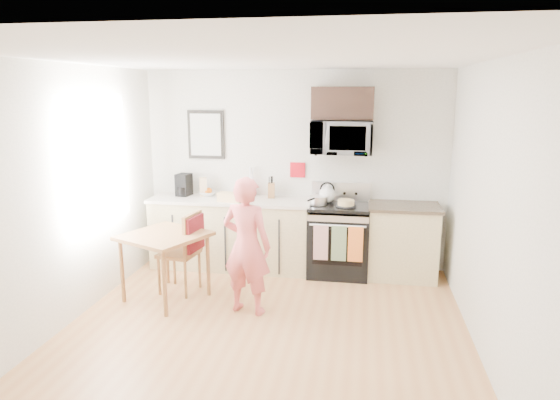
% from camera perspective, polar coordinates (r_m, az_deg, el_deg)
% --- Properties ---
extents(floor, '(4.60, 4.60, 0.00)m').
position_cam_1_polar(floor, '(4.90, -2.39, -16.03)').
color(floor, '#AE7343').
rests_on(floor, ground).
extents(back_wall, '(4.00, 0.04, 2.60)m').
position_cam_1_polar(back_wall, '(6.66, 1.62, 3.49)').
color(back_wall, beige).
rests_on(back_wall, floor).
extents(front_wall, '(4.00, 0.04, 2.60)m').
position_cam_1_polar(front_wall, '(2.36, -14.68, -14.05)').
color(front_wall, beige).
rests_on(front_wall, floor).
extents(left_wall, '(0.04, 4.60, 2.60)m').
position_cam_1_polar(left_wall, '(5.22, -24.52, -0.13)').
color(left_wall, beige).
rests_on(left_wall, floor).
extents(right_wall, '(0.04, 4.60, 2.60)m').
position_cam_1_polar(right_wall, '(4.47, 23.41, -2.00)').
color(right_wall, beige).
rests_on(right_wall, floor).
extents(ceiling, '(4.00, 4.60, 0.04)m').
position_cam_1_polar(ceiling, '(4.32, -2.71, 15.94)').
color(ceiling, white).
rests_on(ceiling, back_wall).
extents(window, '(0.06, 1.40, 1.50)m').
position_cam_1_polar(window, '(5.83, -20.09, 3.94)').
color(window, white).
rests_on(window, left_wall).
extents(cabinet_left, '(2.10, 0.60, 0.90)m').
position_cam_1_polar(cabinet_left, '(6.71, -5.58, -3.93)').
color(cabinet_left, tan).
rests_on(cabinet_left, floor).
extents(countertop_left, '(2.14, 0.64, 0.04)m').
position_cam_1_polar(countertop_left, '(6.60, -5.66, -0.01)').
color(countertop_left, beige).
rests_on(countertop_left, cabinet_left).
extents(cabinet_right, '(0.84, 0.60, 0.90)m').
position_cam_1_polar(cabinet_right, '(6.51, 13.79, -4.76)').
color(cabinet_right, tan).
rests_on(cabinet_right, floor).
extents(countertop_right, '(0.88, 0.64, 0.04)m').
position_cam_1_polar(countertop_right, '(6.39, 14.01, -0.73)').
color(countertop_right, black).
rests_on(countertop_right, cabinet_right).
extents(range, '(0.76, 0.70, 1.16)m').
position_cam_1_polar(range, '(6.48, 6.71, -4.69)').
color(range, black).
rests_on(range, floor).
extents(microwave, '(0.76, 0.51, 0.42)m').
position_cam_1_polar(microwave, '(6.32, 7.07, 7.13)').
color(microwave, silver).
rests_on(microwave, back_wall).
extents(upper_cabinet, '(0.76, 0.35, 0.40)m').
position_cam_1_polar(upper_cabinet, '(6.35, 7.19, 10.94)').
color(upper_cabinet, black).
rests_on(upper_cabinet, back_wall).
extents(wall_art, '(0.50, 0.04, 0.65)m').
position_cam_1_polar(wall_art, '(6.85, -8.46, 7.40)').
color(wall_art, black).
rests_on(wall_art, back_wall).
extents(wall_trivet, '(0.20, 0.02, 0.20)m').
position_cam_1_polar(wall_trivet, '(6.64, 2.03, 3.45)').
color(wall_trivet, '#A90E1A').
rests_on(wall_trivet, back_wall).
extents(person, '(0.60, 0.46, 1.48)m').
position_cam_1_polar(person, '(5.27, -3.84, -5.24)').
color(person, '#D03A39').
rests_on(person, floor).
extents(dining_table, '(0.94, 0.94, 0.77)m').
position_cam_1_polar(dining_table, '(5.75, -13.07, -4.66)').
color(dining_table, brown).
rests_on(dining_table, floor).
extents(chair, '(0.51, 0.47, 0.96)m').
position_cam_1_polar(chair, '(5.87, -10.39, -4.73)').
color(chair, brown).
rests_on(chair, floor).
extents(knife_block, '(0.11, 0.14, 0.20)m').
position_cam_1_polar(knife_block, '(6.61, -1.00, 1.11)').
color(knife_block, brown).
rests_on(knife_block, countertop_left).
extents(utensil_crock, '(0.13, 0.13, 0.39)m').
position_cam_1_polar(utensil_crock, '(6.72, -3.35, 1.80)').
color(utensil_crock, '#A90E1A').
rests_on(utensil_crock, countertop_left).
extents(fruit_bowl, '(0.27, 0.27, 0.11)m').
position_cam_1_polar(fruit_bowl, '(6.81, -8.26, 0.86)').
color(fruit_bowl, silver).
rests_on(fruit_bowl, countertop_left).
extents(milk_carton, '(0.12, 0.12, 0.25)m').
position_cam_1_polar(milk_carton, '(6.78, -8.77, 1.51)').
color(milk_carton, tan).
rests_on(milk_carton, countertop_left).
extents(coffee_maker, '(0.20, 0.26, 0.30)m').
position_cam_1_polar(coffee_maker, '(6.85, -10.96, 1.65)').
color(coffee_maker, black).
rests_on(coffee_maker, countertop_left).
extents(bread_bag, '(0.33, 0.20, 0.11)m').
position_cam_1_polar(bread_bag, '(6.41, -5.70, 0.33)').
color(bread_bag, tan).
rests_on(bread_bag, countertop_left).
extents(cake, '(0.25, 0.25, 0.08)m').
position_cam_1_polar(cake, '(6.24, 7.55, -0.37)').
color(cake, black).
rests_on(cake, range).
extents(kettle, '(0.21, 0.21, 0.27)m').
position_cam_1_polar(kettle, '(6.40, 5.41, 0.71)').
color(kettle, silver).
rests_on(kettle, range).
extents(pot, '(0.23, 0.36, 0.11)m').
position_cam_1_polar(pot, '(6.29, 4.39, -0.03)').
color(pot, silver).
rests_on(pot, range).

